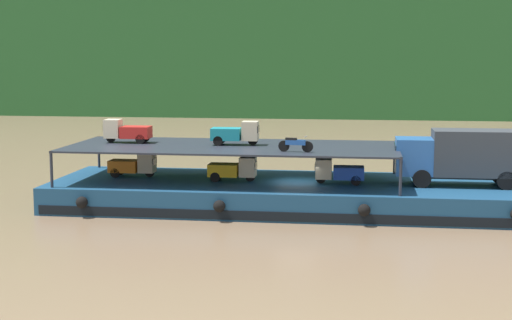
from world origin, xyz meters
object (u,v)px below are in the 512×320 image
object	(u,v)px
mini_truck_lower_aft	(233,169)
motorcycle_upper_port	(295,144)
covered_lorry	(462,155)
mini_truck_lower_stern	(133,165)
mini_truck_upper_mid	(236,133)
mini_truck_lower_mid	(339,171)
cargo_barge	(298,195)
mini_truck_upper_stern	(127,131)

from	to	relation	value
mini_truck_lower_aft	motorcycle_upper_port	world-z (taller)	motorcycle_upper_port
covered_lorry	mini_truck_lower_aft	world-z (taller)	covered_lorry
mini_truck_lower_stern	mini_truck_upper_mid	world-z (taller)	mini_truck_upper_mid
motorcycle_upper_port	mini_truck_lower_mid	bearing A→B (deg)	40.55
mini_truck_lower_aft	motorcycle_upper_port	bearing A→B (deg)	-28.73
cargo_barge	mini_truck_upper_stern	distance (m)	10.87
cargo_barge	mini_truck_upper_mid	distance (m)	5.05
mini_truck_lower_stern	mini_truck_lower_aft	bearing A→B (deg)	-6.70
mini_truck_upper_stern	motorcycle_upper_port	world-z (taller)	mini_truck_upper_stern
cargo_barge	mini_truck_upper_mid	xyz separation A→B (m)	(-3.67, 0.44, 3.44)
cargo_barge	covered_lorry	bearing A→B (deg)	-0.52
cargo_barge	mini_truck_lower_stern	distance (m)	9.97
mini_truck_lower_stern	mini_truck_lower_mid	xyz separation A→B (m)	(12.15, -0.81, 0.00)
mini_truck_lower_mid	mini_truck_lower_stern	bearing A→B (deg)	176.17
mini_truck_lower_stern	mini_truck_upper_mid	xyz separation A→B (m)	(6.18, -0.03, 2.00)
mini_truck_lower_aft	covered_lorry	bearing A→B (deg)	0.76
cargo_barge	mini_truck_lower_stern	bearing A→B (deg)	177.26
mini_truck_lower_mid	motorcycle_upper_port	distance (m)	3.47
mini_truck_lower_aft	motorcycle_upper_port	size ratio (longest dim) A/B	1.45
mini_truck_lower_stern	mini_truck_lower_mid	size ratio (longest dim) A/B	0.99
mini_truck_lower_aft	mini_truck_lower_mid	world-z (taller)	same
cargo_barge	covered_lorry	size ratio (longest dim) A/B	3.57
mini_truck_lower_stern	mini_truck_upper_stern	size ratio (longest dim) A/B	1.00
covered_lorry	mini_truck_lower_stern	distance (m)	18.94
mini_truck_lower_stern	motorcycle_upper_port	distance (m)	10.40
mini_truck_lower_aft	mini_truck_upper_mid	xyz separation A→B (m)	(0.04, 0.69, 2.00)
covered_lorry	mini_truck_lower_mid	bearing A→B (deg)	-177.79
mini_truck_lower_stern	mini_truck_upper_mid	bearing A→B (deg)	-0.27
mini_truck_lower_stern	mini_truck_upper_stern	distance (m)	2.06
mini_truck_lower_aft	mini_truck_upper_stern	distance (m)	6.94
covered_lorry	mini_truck_upper_mid	size ratio (longest dim) A/B	2.85
cargo_barge	mini_truck_lower_mid	bearing A→B (deg)	-8.46
mini_truck_upper_stern	mini_truck_lower_aft	bearing A→B (deg)	-8.34
cargo_barge	mini_truck_upper_stern	bearing A→B (deg)	176.02
mini_truck_lower_aft	motorcycle_upper_port	xyz separation A→B (m)	(3.73, -2.04, 1.74)
cargo_barge	motorcycle_upper_port	xyz separation A→B (m)	(0.02, -2.29, 3.18)
mini_truck_lower_aft	mini_truck_upper_stern	bearing A→B (deg)	171.66
mini_truck_lower_mid	mini_truck_upper_mid	world-z (taller)	mini_truck_upper_mid
cargo_barge	mini_truck_lower_mid	size ratio (longest dim) A/B	10.15
mini_truck_upper_mid	motorcycle_upper_port	distance (m)	4.60
mini_truck_lower_mid	motorcycle_upper_port	world-z (taller)	motorcycle_upper_port
mini_truck_lower_aft	cargo_barge	bearing A→B (deg)	3.86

